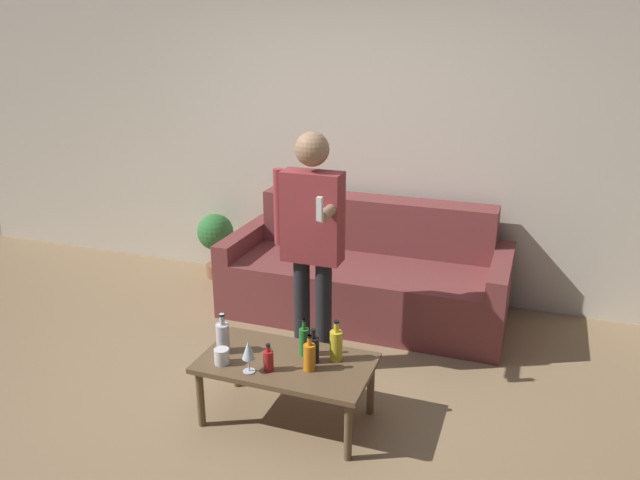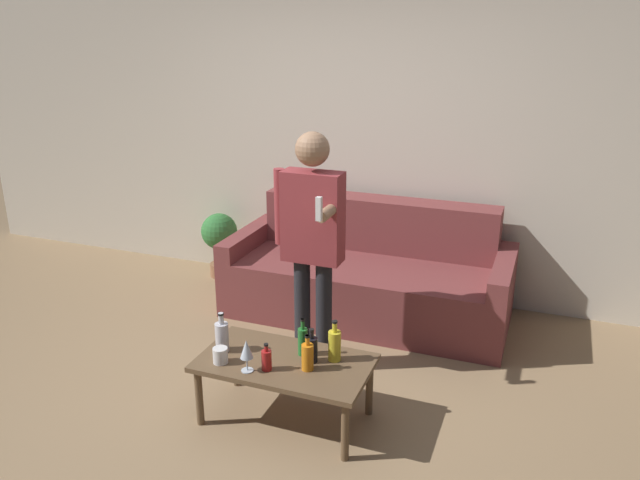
% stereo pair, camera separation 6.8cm
% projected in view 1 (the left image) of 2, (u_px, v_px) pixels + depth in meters
% --- Properties ---
extents(ground_plane, '(16.00, 16.00, 0.00)m').
position_uv_depth(ground_plane, '(246.00, 412.00, 3.74)').
color(ground_plane, '#997A56').
extents(wall_back, '(8.00, 0.06, 2.70)m').
position_uv_depth(wall_back, '(353.00, 133.00, 5.16)').
color(wall_back, beige).
rests_on(wall_back, ground_plane).
extents(couch, '(2.19, 0.92, 0.88)m').
position_uv_depth(couch, '(367.00, 275.00, 4.95)').
color(couch, brown).
rests_on(couch, ground_plane).
extents(coffee_table, '(0.98, 0.55, 0.39)m').
position_uv_depth(coffee_table, '(286.00, 368.00, 3.57)').
color(coffee_table, brown).
rests_on(coffee_table, ground_plane).
extents(bottle_orange, '(0.06, 0.06, 0.23)m').
position_uv_depth(bottle_orange, '(304.00, 341.00, 3.59)').
color(bottle_orange, '#23752D').
rests_on(bottle_orange, coffee_table).
extents(bottle_green, '(0.07, 0.07, 0.25)m').
position_uv_depth(bottle_green, '(336.00, 345.00, 3.53)').
color(bottle_green, yellow).
rests_on(bottle_green, coffee_table).
extents(bottle_dark, '(0.08, 0.08, 0.24)m').
position_uv_depth(bottle_dark, '(223.00, 337.00, 3.62)').
color(bottle_dark, silver).
rests_on(bottle_dark, coffee_table).
extents(bottle_yellow, '(0.07, 0.07, 0.21)m').
position_uv_depth(bottle_yellow, '(309.00, 356.00, 3.44)').
color(bottle_yellow, orange).
rests_on(bottle_yellow, coffee_table).
extents(bottle_red, '(0.07, 0.07, 0.20)m').
position_uv_depth(bottle_red, '(313.00, 349.00, 3.52)').
color(bottle_red, black).
rests_on(bottle_red, coffee_table).
extents(bottle_clear, '(0.06, 0.06, 0.16)m').
position_uv_depth(bottle_clear, '(268.00, 360.00, 3.44)').
color(bottle_clear, '#B21E1E').
rests_on(bottle_clear, coffee_table).
extents(wine_glass_near, '(0.07, 0.07, 0.19)m').
position_uv_depth(wine_glass_near, '(248.00, 351.00, 3.40)').
color(wine_glass_near, silver).
rests_on(wine_glass_near, coffee_table).
extents(cup_on_table, '(0.08, 0.08, 0.09)m').
position_uv_depth(cup_on_table, '(222.00, 356.00, 3.51)').
color(cup_on_table, white).
rests_on(cup_on_table, coffee_table).
extents(person_standing_front, '(0.45, 0.41, 1.60)m').
position_uv_depth(person_standing_front, '(312.00, 234.00, 3.93)').
color(person_standing_front, '#232328').
rests_on(person_standing_front, ground_plane).
extents(potted_plant, '(0.33, 0.33, 0.59)m').
position_uv_depth(potted_plant, '(216.00, 237.00, 5.63)').
color(potted_plant, '#936042').
rests_on(potted_plant, ground_plane).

